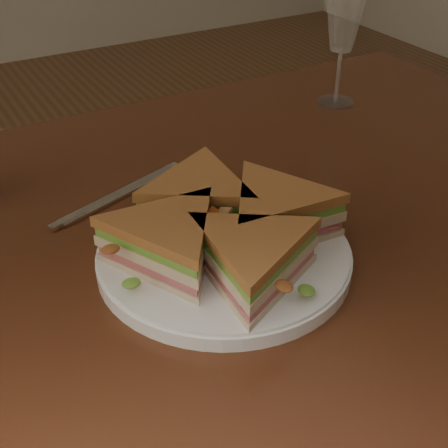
% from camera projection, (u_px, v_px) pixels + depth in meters
% --- Properties ---
extents(table, '(1.20, 0.80, 0.75)m').
position_uv_depth(table, '(228.00, 284.00, 0.81)').
color(table, '#34170C').
rests_on(table, ground).
extents(plate, '(0.28, 0.28, 0.02)m').
position_uv_depth(plate, '(224.00, 256.00, 0.68)').
color(plate, white).
rests_on(plate, table).
extents(sandwich_wedges, '(0.29, 0.29, 0.06)m').
position_uv_depth(sandwich_wedges, '(224.00, 228.00, 0.66)').
color(sandwich_wedges, beige).
rests_on(sandwich_wedges, plate).
extents(crisps_mound, '(0.09, 0.09, 0.05)m').
position_uv_depth(crisps_mound, '(224.00, 231.00, 0.67)').
color(crisps_mound, '#BC5018').
rests_on(crisps_mound, plate).
extents(spoon, '(0.18, 0.06, 0.01)m').
position_uv_depth(spoon, '(211.00, 212.00, 0.77)').
color(spoon, silver).
rests_on(spoon, table).
extents(knife, '(0.21, 0.08, 0.00)m').
position_uv_depth(knife, '(115.00, 197.00, 0.80)').
color(knife, silver).
rests_on(knife, table).
extents(wine_glass, '(0.07, 0.07, 0.19)m').
position_uv_depth(wine_glass, '(344.00, 23.00, 0.99)').
color(wine_glass, white).
rests_on(wine_glass, table).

